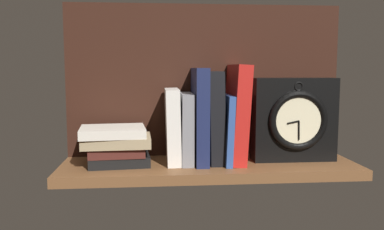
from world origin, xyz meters
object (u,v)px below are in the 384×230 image
book_black_skeptic (214,117)px  book_white_catcher (173,126)px  book_red_requiem (237,113)px  book_navy_bierce (200,115)px  framed_clock (294,120)px  book_stack_side (116,145)px  book_blue_modern (225,128)px  book_gray_chess (186,128)px

book_black_skeptic → book_white_catcher: bearing=180.0°
book_black_skeptic → book_red_requiem: size_ratio=0.93×
book_navy_bierce → framed_clock: (24.90, -0.87, -1.26)cm
book_red_requiem → book_white_catcher: bearing=180.0°
book_navy_bierce → book_red_requiem: bearing=0.0°
book_white_catcher → book_black_skeptic: size_ratio=0.81×
framed_clock → book_stack_side: 46.58cm
book_black_skeptic → book_stack_side: (-25.08, -2.07, -6.54)cm
framed_clock → book_red_requiem: bearing=176.7°
book_navy_bierce → framed_clock: book_navy_bierce is taller
book_white_catcher → book_blue_modern: book_white_catcher is taller
book_black_skeptic → book_red_requiem: 5.97cm
framed_clock → book_navy_bierce: bearing=178.0°
book_blue_modern → book_stack_side: (-28.05, -2.07, -3.55)cm
book_gray_chess → book_red_requiem: book_red_requiem is taller
book_white_catcher → book_stack_side: bearing=-171.8°
book_gray_chess → book_blue_modern: bearing=0.0°
book_white_catcher → book_gray_chess: book_white_catcher is taller
book_gray_chess → book_red_requiem: 13.63cm
book_white_catcher → book_red_requiem: (16.69, 0.00, 3.07)cm
book_white_catcher → book_navy_bierce: size_ratio=0.78×
book_red_requiem → book_gray_chess: bearing=180.0°
book_gray_chess → book_black_skeptic: 7.75cm
book_red_requiem → book_navy_bierce: bearing=180.0°
book_white_catcher → book_gray_chess: (3.56, 0.00, -0.57)cm
book_red_requiem → framed_clock: bearing=-3.3°
book_blue_modern → framed_clock: 18.31cm
book_navy_bierce → book_gray_chess: bearing=180.0°
book_gray_chess → book_black_skeptic: size_ratio=0.76×
book_blue_modern → framed_clock: (18.16, -0.87, 2.17)cm
book_red_requiem → book_stack_side: 31.92cm
book_red_requiem → framed_clock: 15.34cm
book_navy_bierce → book_black_skeptic: bearing=0.0°
book_white_catcher → book_red_requiem: book_red_requiem is taller
book_stack_side → book_white_catcher: bearing=8.2°
book_gray_chess → framed_clock: framed_clock is taller
book_stack_side → book_blue_modern: bearing=4.2°
book_navy_bierce → book_stack_side: bearing=-174.5°
book_black_skeptic → book_blue_modern: (2.97, 0.00, -2.99)cm
book_navy_bierce → book_black_skeptic: (3.77, 0.00, -0.43)cm
book_gray_chess → book_navy_bierce: bearing=0.0°
book_black_skeptic → book_stack_side: book_black_skeptic is taller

